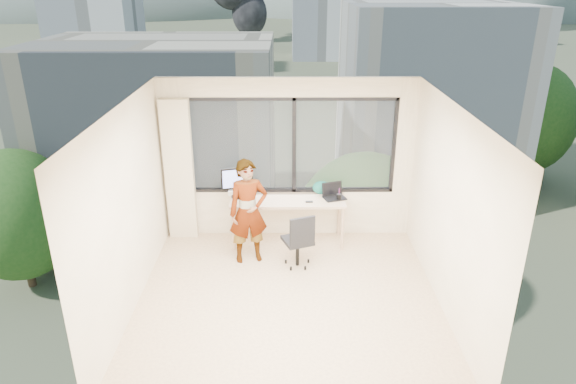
{
  "coord_description": "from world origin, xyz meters",
  "views": [
    {
      "loc": [
        -0.03,
        -5.8,
        4.0
      ],
      "look_at": [
        0.0,
        1.0,
        1.15
      ],
      "focal_mm": 32.27,
      "sensor_mm": 36.0,
      "label": 1
    }
  ],
  "objects_px": {
    "chair": "(298,239)",
    "game_console": "(238,191)",
    "monitor": "(237,182)",
    "person": "(248,212)",
    "laptop": "(335,192)",
    "desk": "(288,221)",
    "handbag": "(321,188)"
  },
  "relations": [
    {
      "from": "desk",
      "to": "game_console",
      "type": "distance_m",
      "value": 0.93
    },
    {
      "from": "monitor",
      "to": "laptop",
      "type": "distance_m",
      "value": 1.55
    },
    {
      "from": "desk",
      "to": "chair",
      "type": "relative_size",
      "value": 2.05
    },
    {
      "from": "person",
      "to": "laptop",
      "type": "bearing_deg",
      "value": 9.21
    },
    {
      "from": "chair",
      "to": "person",
      "type": "height_order",
      "value": "person"
    },
    {
      "from": "desk",
      "to": "person",
      "type": "xyz_separation_m",
      "value": [
        -0.58,
        -0.56,
        0.42
      ]
    },
    {
      "from": "monitor",
      "to": "laptop",
      "type": "relative_size",
      "value": 1.42
    },
    {
      "from": "chair",
      "to": "monitor",
      "type": "relative_size",
      "value": 1.74
    },
    {
      "from": "desk",
      "to": "monitor",
      "type": "height_order",
      "value": "monitor"
    },
    {
      "from": "person",
      "to": "handbag",
      "type": "height_order",
      "value": "person"
    },
    {
      "from": "game_console",
      "to": "person",
      "type": "bearing_deg",
      "value": -71.17
    },
    {
      "from": "game_console",
      "to": "handbag",
      "type": "height_order",
      "value": "handbag"
    },
    {
      "from": "desk",
      "to": "chair",
      "type": "xyz_separation_m",
      "value": [
        0.14,
        -0.74,
        0.06
      ]
    },
    {
      "from": "person",
      "to": "monitor",
      "type": "relative_size",
      "value": 3.16
    },
    {
      "from": "chair",
      "to": "game_console",
      "type": "xyz_separation_m",
      "value": [
        -0.94,
        0.99,
        0.35
      ]
    },
    {
      "from": "desk",
      "to": "monitor",
      "type": "xyz_separation_m",
      "value": [
        -0.8,
        0.09,
        0.63
      ]
    },
    {
      "from": "desk",
      "to": "person",
      "type": "height_order",
      "value": "person"
    },
    {
      "from": "desk",
      "to": "laptop",
      "type": "distance_m",
      "value": 0.88
    },
    {
      "from": "person",
      "to": "game_console",
      "type": "xyz_separation_m",
      "value": [
        -0.22,
        0.81,
        -0.01
      ]
    },
    {
      "from": "laptop",
      "to": "person",
      "type": "bearing_deg",
      "value": -174.67
    },
    {
      "from": "chair",
      "to": "monitor",
      "type": "distance_m",
      "value": 1.37
    },
    {
      "from": "chair",
      "to": "laptop",
      "type": "distance_m",
      "value": 1.06
    },
    {
      "from": "desk",
      "to": "laptop",
      "type": "xyz_separation_m",
      "value": [
        0.74,
        0.02,
        0.48
      ]
    },
    {
      "from": "person",
      "to": "game_console",
      "type": "bearing_deg",
      "value": 90.24
    },
    {
      "from": "person",
      "to": "game_console",
      "type": "relative_size",
      "value": 5.44
    },
    {
      "from": "monitor",
      "to": "game_console",
      "type": "height_order",
      "value": "monitor"
    },
    {
      "from": "chair",
      "to": "laptop",
      "type": "bearing_deg",
      "value": 30.97
    },
    {
      "from": "chair",
      "to": "game_console",
      "type": "relative_size",
      "value": 3.0
    },
    {
      "from": "chair",
      "to": "handbag",
      "type": "xyz_separation_m",
      "value": [
        0.4,
        0.96,
        0.42
      ]
    },
    {
      "from": "desk",
      "to": "monitor",
      "type": "bearing_deg",
      "value": 173.79
    },
    {
      "from": "desk",
      "to": "handbag",
      "type": "relative_size",
      "value": 6.33
    },
    {
      "from": "laptop",
      "to": "game_console",
      "type": "bearing_deg",
      "value": 153.09
    }
  ]
}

